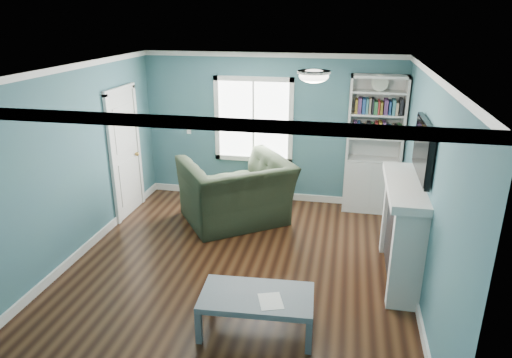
# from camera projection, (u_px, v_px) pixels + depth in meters

# --- Properties ---
(floor) EXTENTS (5.00, 5.00, 0.00)m
(floor) POSITION_uv_depth(u_px,v_px,m) (238.00, 267.00, 6.13)
(floor) COLOR black
(floor) RESTS_ON ground
(room_walls) EXTENTS (5.00, 5.00, 5.00)m
(room_walls) POSITION_uv_depth(u_px,v_px,m) (236.00, 155.00, 5.58)
(room_walls) COLOR #3D687B
(room_walls) RESTS_ON ground
(trim) EXTENTS (4.50, 5.00, 2.60)m
(trim) POSITION_uv_depth(u_px,v_px,m) (236.00, 181.00, 5.70)
(trim) COLOR white
(trim) RESTS_ON ground
(window) EXTENTS (1.40, 0.06, 1.50)m
(window) POSITION_uv_depth(u_px,v_px,m) (253.00, 120.00, 7.97)
(window) COLOR white
(window) RESTS_ON room_walls
(bookshelf) EXTENTS (0.90, 0.35, 2.31)m
(bookshelf) POSITION_uv_depth(u_px,v_px,m) (373.00, 159.00, 7.60)
(bookshelf) COLOR silver
(bookshelf) RESTS_ON ground
(fireplace) EXTENTS (0.44, 1.58, 1.30)m
(fireplace) POSITION_uv_depth(u_px,v_px,m) (402.00, 232.00, 5.70)
(fireplace) COLOR black
(fireplace) RESTS_ON ground
(tv) EXTENTS (0.06, 1.10, 0.65)m
(tv) POSITION_uv_depth(u_px,v_px,m) (423.00, 149.00, 5.31)
(tv) COLOR black
(tv) RESTS_ON fireplace
(door) EXTENTS (0.12, 0.98, 2.17)m
(door) POSITION_uv_depth(u_px,v_px,m) (125.00, 152.00, 7.46)
(door) COLOR silver
(door) RESTS_ON ground
(ceiling_fixture) EXTENTS (0.38, 0.38, 0.15)m
(ceiling_fixture) POSITION_uv_depth(u_px,v_px,m) (314.00, 75.00, 5.17)
(ceiling_fixture) COLOR white
(ceiling_fixture) RESTS_ON room_walls
(light_switch) EXTENTS (0.08, 0.01, 0.12)m
(light_switch) POSITION_uv_depth(u_px,v_px,m) (189.00, 131.00, 8.28)
(light_switch) COLOR white
(light_switch) RESTS_ON room_walls
(recliner) EXTENTS (1.90, 1.77, 1.39)m
(recliner) POSITION_uv_depth(u_px,v_px,m) (236.00, 181.00, 7.24)
(recliner) COLOR black
(recliner) RESTS_ON ground
(coffee_table) EXTENTS (1.23, 0.72, 0.43)m
(coffee_table) POSITION_uv_depth(u_px,v_px,m) (257.00, 299.00, 4.80)
(coffee_table) COLOR #505760
(coffee_table) RESTS_ON ground
(paper_sheet) EXTENTS (0.32, 0.36, 0.00)m
(paper_sheet) POSITION_uv_depth(u_px,v_px,m) (271.00, 301.00, 4.68)
(paper_sheet) COLOR white
(paper_sheet) RESTS_ON coffee_table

